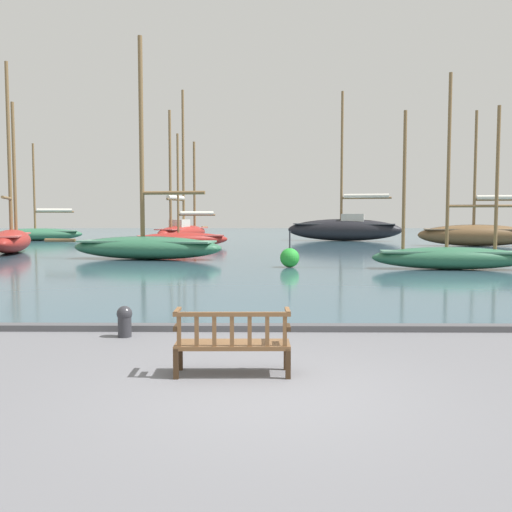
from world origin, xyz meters
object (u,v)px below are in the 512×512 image
(sailboat_nearest_starboard, at_px, (38,233))
(sailboat_far_port, at_px, (477,234))
(sailboat_distant_harbor, at_px, (146,245))
(park_bench, at_px, (232,342))
(sailboat_mid_starboard, at_px, (181,238))
(sailboat_outer_port, at_px, (345,228))
(channel_buoy, at_px, (290,258))
(mooring_bollard, at_px, (125,320))
(sailboat_nearest_port, at_px, (450,254))
(sailboat_mid_port, at_px, (183,229))
(sailboat_centre_channel, at_px, (11,238))

(sailboat_nearest_starboard, bearing_deg, sailboat_far_port, -13.28)
(sailboat_distant_harbor, bearing_deg, park_bench, -75.23)
(sailboat_mid_starboard, bearing_deg, sailboat_outer_port, 36.94)
(sailboat_mid_starboard, distance_m, channel_buoy, 15.97)
(sailboat_far_port, xyz_separation_m, mooring_bollard, (-17.26, -28.91, -0.61))
(sailboat_nearest_port, xyz_separation_m, sailboat_mid_starboard, (-12.82, 15.36, -0.02))
(sailboat_nearest_starboard, xyz_separation_m, sailboat_distant_harbor, (13.00, -19.60, 0.08))
(sailboat_far_port, distance_m, sailboat_mid_starboard, 20.17)
(sailboat_outer_port, height_order, channel_buoy, sailboat_outer_port)
(sailboat_outer_port, bearing_deg, park_bench, -100.46)
(park_bench, xyz_separation_m, mooring_bollard, (-2.11, 2.47, -0.15))
(park_bench, distance_m, mooring_bollard, 3.25)
(park_bench, distance_m, sailboat_nearest_port, 16.64)
(sailboat_mid_port, xyz_separation_m, mooring_bollard, (4.21, -38.02, -0.74))
(sailboat_outer_port, bearing_deg, sailboat_nearest_port, -88.56)
(mooring_bollard, bearing_deg, sailboat_nearest_port, 50.75)
(park_bench, relative_size, sailboat_mid_port, 0.13)
(sailboat_centre_channel, distance_m, sailboat_far_port, 29.84)
(sailboat_nearest_port, height_order, sailboat_mid_starboard, sailboat_nearest_port)
(sailboat_distant_harbor, xyz_separation_m, sailboat_outer_port, (12.42, 19.56, 0.35))
(sailboat_far_port, height_order, channel_buoy, sailboat_far_port)
(sailboat_nearest_starboard, bearing_deg, park_bench, -65.15)
(sailboat_distant_harbor, height_order, sailboat_outer_port, sailboat_outer_port)
(sailboat_centre_channel, height_order, channel_buoy, sailboat_centre_channel)
(sailboat_far_port, relative_size, sailboat_outer_port, 0.76)
(park_bench, distance_m, sailboat_nearest_starboard, 43.25)
(sailboat_centre_channel, relative_size, sailboat_nearest_port, 1.41)
(mooring_bollard, height_order, channel_buoy, channel_buoy)
(sailboat_distant_harbor, distance_m, mooring_bollard, 17.45)
(sailboat_outer_port, bearing_deg, sailboat_distant_harbor, -122.41)
(sailboat_nearest_starboard, height_order, sailboat_far_port, sailboat_far_port)
(park_bench, height_order, sailboat_mid_starboard, sailboat_mid_starboard)
(sailboat_distant_harbor, bearing_deg, mooring_bollard, -79.86)
(sailboat_centre_channel, relative_size, sailboat_mid_starboard, 1.44)
(sailboat_distant_harbor, bearing_deg, sailboat_nearest_port, -20.89)
(channel_buoy, bearing_deg, park_bench, -95.75)
(sailboat_nearest_starboard, relative_size, sailboat_outer_port, 0.68)
(sailboat_nearest_port, height_order, mooring_bollard, sailboat_nearest_port)
(sailboat_nearest_port, height_order, channel_buoy, sailboat_nearest_port)
(sailboat_mid_starboard, bearing_deg, channel_buoy, -65.90)
(sailboat_distant_harbor, height_order, sailboat_mid_starboard, sailboat_distant_harbor)
(sailboat_mid_port, height_order, channel_buoy, sailboat_mid_port)
(sailboat_mid_port, bearing_deg, sailboat_mid_starboard, -82.64)
(sailboat_mid_port, xyz_separation_m, sailboat_distant_harbor, (1.14, -20.85, -0.27))
(sailboat_nearest_starboard, bearing_deg, channel_buoy, -50.33)
(mooring_bollard, relative_size, channel_buoy, 0.38)
(sailboat_nearest_port, xyz_separation_m, mooring_bollard, (-9.97, -12.20, -0.36))
(sailboat_centre_channel, distance_m, sailboat_mid_port, 17.71)
(sailboat_mid_port, xyz_separation_m, sailboat_outer_port, (13.56, -1.28, 0.09))
(sailboat_centre_channel, bearing_deg, channel_buoy, -30.32)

